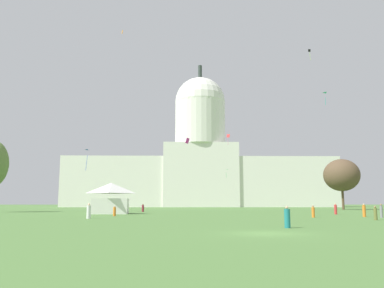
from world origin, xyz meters
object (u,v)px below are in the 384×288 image
tree_east_near (342,175)px  person_teal_mid_left (287,218)px  person_olive_back_center (375,214)px  kite_turquoise_mid (322,95)px  person_white_aisle_center (89,212)px  kite_black_high (309,52)px  person_orange_lawn_far_left (364,211)px  kite_orange_high (122,32)px  kite_red_mid (228,137)px  event_tent (111,198)px  person_grey_front_right (381,211)px  person_maroon_deep_crowd (143,208)px  kite_blue_low (85,152)px  person_orange_near_tree_east (115,211)px  person_orange_near_tent (313,212)px  capitol_building (200,163)px  kite_green_low (226,172)px  person_red_edge_east (336,209)px  kite_magenta_low (187,141)px

tree_east_near → person_teal_mid_left: bearing=-114.9°
person_olive_back_center → kite_turquoise_mid: bearing=71.0°
person_white_aisle_center → kite_black_high: kite_black_high is taller
person_orange_lawn_far_left → kite_orange_high: (-44.78, 75.25, 58.94)m
person_orange_lawn_far_left → kite_red_mid: size_ratio=0.58×
person_teal_mid_left → kite_turquoise_mid: kite_turquoise_mid is taller
event_tent → person_grey_front_right: event_tent is taller
person_white_aisle_center → person_maroon_deep_crowd: 35.04m
person_white_aisle_center → kite_orange_high: (-9.96, 79.92, 58.93)m
kite_blue_low → person_grey_front_right: bearing=52.3°
person_grey_front_right → person_olive_back_center: bearing=-52.0°
person_grey_front_right → kite_turquoise_mid: 38.33m
tree_east_near → person_orange_near_tree_east: size_ratio=9.51×
event_tent → person_orange_near_tent: size_ratio=4.33×
person_orange_near_tent → person_teal_mid_left: (-8.76, -20.54, 0.04)m
kite_turquoise_mid → person_maroon_deep_crowd: bearing=-77.0°
capitol_building → person_orange_near_tent: (8.76, -126.25, -19.07)m
person_olive_back_center → person_teal_mid_left: size_ratio=0.94×
person_orange_near_tree_east → person_olive_back_center: size_ratio=0.96×
person_maroon_deep_crowd → kite_orange_high: 75.29m
kite_red_mid → person_orange_lawn_far_left: bearing=179.0°
person_teal_mid_left → kite_blue_low: size_ratio=0.39×
person_orange_near_tree_east → person_orange_near_tent: (26.10, -5.97, 0.03)m
person_orange_lawn_far_left → person_grey_front_right: bearing=-80.4°
kite_orange_high → kite_green_low: bearing=100.1°
kite_black_high → kite_green_low: bearing=33.5°
person_teal_mid_left → person_orange_near_tent: bearing=163.4°
person_red_edge_east → kite_green_low: (-11.41, 57.65, 10.65)m
person_white_aisle_center → person_red_edge_east: size_ratio=1.02×
person_orange_near_tree_east → kite_turquoise_mid: (38.78, 22.98, 23.55)m
person_maroon_deep_crowd → capitol_building: bearing=6.5°
person_orange_near_tent → person_maroon_deep_crowd: person_maroon_deep_crowd is taller
person_red_edge_east → person_white_aisle_center: bearing=152.5°
person_orange_lawn_far_left → person_orange_near_tent: bearing=-177.2°
capitol_building → person_orange_lawn_far_left: size_ratio=69.56×
kite_blue_low → kite_turquoise_mid: (49.53, -1.63, 12.06)m
kite_green_low → kite_black_high: bearing=84.3°
person_orange_lawn_far_left → kite_blue_low: bearing=137.1°
capitol_building → tree_east_near: capitol_building is taller
tree_east_near → person_grey_front_right: tree_east_near is taller
person_teal_mid_left → person_olive_back_center: bearing=141.4°
person_white_aisle_center → kite_red_mid: kite_red_mid is taller
capitol_building → kite_green_low: size_ratio=55.00×
event_tent → person_white_aisle_center: event_tent is taller
person_orange_near_tree_east → kite_black_high: (51.31, 66.38, 50.62)m
person_olive_back_center → kite_red_mid: (-8.60, 61.30, 18.77)m
person_orange_near_tent → kite_magenta_low: 34.02m
kite_black_high → capitol_building: bearing=-26.9°
capitol_building → person_maroon_deep_crowd: 97.61m
person_orange_lawn_far_left → person_orange_near_tree_east: bearing=163.0°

